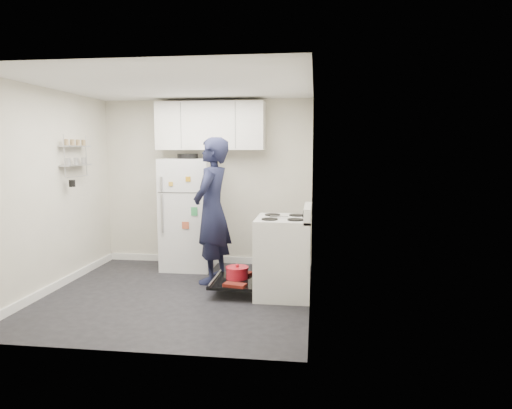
# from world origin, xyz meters

# --- Properties ---
(room) EXTENTS (3.21, 3.21, 2.51)m
(room) POSITION_xyz_m (-0.03, 0.03, 1.21)
(room) COLOR black
(room) RESTS_ON ground
(electric_range) EXTENTS (0.66, 0.76, 1.10)m
(electric_range) POSITION_xyz_m (1.26, 0.15, 0.47)
(electric_range) COLOR silver
(electric_range) RESTS_ON ground
(open_oven_door) EXTENTS (0.55, 0.73, 0.22)m
(open_oven_door) POSITION_xyz_m (0.69, 0.18, 0.19)
(open_oven_door) COLOR black
(open_oven_door) RESTS_ON ground
(refrigerator) EXTENTS (0.72, 0.74, 1.69)m
(refrigerator) POSITION_xyz_m (-0.20, 1.25, 0.82)
(refrigerator) COLOR silver
(refrigerator) RESTS_ON ground
(upper_cabinets) EXTENTS (1.60, 0.33, 0.70)m
(upper_cabinets) POSITION_xyz_m (0.10, 1.43, 2.10)
(upper_cabinets) COLOR silver
(upper_cabinets) RESTS_ON room
(wall_shelf_rack) EXTENTS (0.14, 0.60, 0.61)m
(wall_shelf_rack) POSITION_xyz_m (-1.52, 0.49, 1.68)
(wall_shelf_rack) COLOR #B2B2B7
(wall_shelf_rack) RESTS_ON room
(person) EXTENTS (0.57, 0.76, 1.92)m
(person) POSITION_xyz_m (0.30, 0.59, 0.96)
(person) COLOR #161932
(person) RESTS_ON ground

